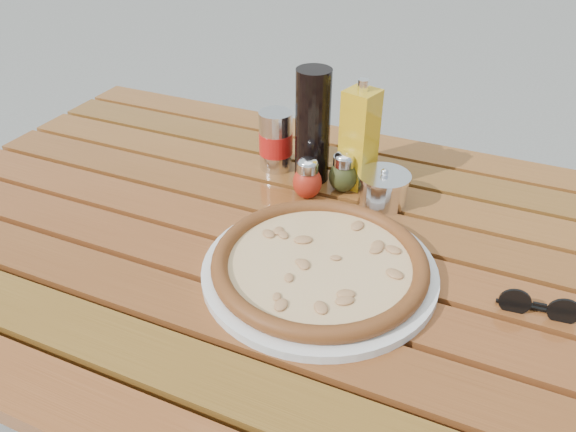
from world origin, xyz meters
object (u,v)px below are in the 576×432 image
at_px(table, 283,272).
at_px(olive_oil_cruet, 359,139).
at_px(dark_bottle, 313,126).
at_px(parmesan_tin, 383,188).
at_px(plate, 319,270).
at_px(pizza, 320,262).
at_px(pepper_shaker, 307,179).
at_px(oregano_shaker, 343,172).
at_px(soda_can, 276,141).
at_px(sunglasses, 539,307).

bearing_deg(table, olive_oil_cruet, 75.45).
relative_size(dark_bottle, olive_oil_cruet, 1.05).
distance_m(dark_bottle, parmesan_tin, 0.18).
distance_m(table, plate, 0.14).
xyz_separation_m(pizza, dark_bottle, (-0.12, 0.27, 0.09)).
distance_m(pepper_shaker, parmesan_tin, 0.14).
relative_size(oregano_shaker, dark_bottle, 0.37).
bearing_deg(pepper_shaker, oregano_shaker, 42.41).
height_order(soda_can, parmesan_tin, soda_can).
xyz_separation_m(plate, pizza, (0.00, 0.00, 0.02)).
relative_size(table, pepper_shaker, 17.07).
relative_size(pepper_shaker, dark_bottle, 0.37).
height_order(dark_bottle, olive_oil_cruet, dark_bottle).
relative_size(pizza, pepper_shaker, 4.59).
bearing_deg(table, soda_can, 117.73).
bearing_deg(olive_oil_cruet, table, -104.55).
relative_size(plate, pizza, 0.96).
height_order(oregano_shaker, olive_oil_cruet, olive_oil_cruet).
bearing_deg(sunglasses, oregano_shaker, 144.09).
relative_size(pepper_shaker, oregano_shaker, 1.00).
xyz_separation_m(dark_bottle, olive_oil_cruet, (0.09, 0.01, -0.01)).
xyz_separation_m(soda_can, olive_oil_cruet, (0.17, 0.00, 0.04)).
distance_m(pizza, pepper_shaker, 0.23).
bearing_deg(table, plate, -35.82).
bearing_deg(plate, olive_oil_cruet, 96.92).
distance_m(pepper_shaker, sunglasses, 0.45).
xyz_separation_m(pepper_shaker, dark_bottle, (-0.02, 0.07, 0.07)).
relative_size(soda_can, olive_oil_cruet, 0.57).
bearing_deg(oregano_shaker, table, -102.37).
relative_size(plate, oregano_shaker, 4.39).
bearing_deg(sunglasses, dark_bottle, 146.26).
bearing_deg(pepper_shaker, pizza, -62.87).
bearing_deg(pepper_shaker, dark_bottle, 105.28).
distance_m(oregano_shaker, olive_oil_cruet, 0.07).
bearing_deg(olive_oil_cruet, pizza, -83.08).
height_order(dark_bottle, parmesan_tin, dark_bottle).
relative_size(pizza, dark_bottle, 1.71).
distance_m(plate, sunglasses, 0.31).
relative_size(table, olive_oil_cruet, 6.67).
bearing_deg(soda_can, oregano_shaker, -11.36).
relative_size(table, oregano_shaker, 17.07).
bearing_deg(dark_bottle, olive_oil_cruet, 8.36).
height_order(oregano_shaker, dark_bottle, dark_bottle).
bearing_deg(table, dark_bottle, 98.68).
xyz_separation_m(table, sunglasses, (0.40, -0.03, 0.09)).
xyz_separation_m(dark_bottle, soda_can, (-0.08, 0.01, -0.05)).
bearing_deg(plate, oregano_shaker, 101.38).
height_order(table, sunglasses, sunglasses).
relative_size(table, sunglasses, 12.71).
relative_size(plate, soda_can, 3.00).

